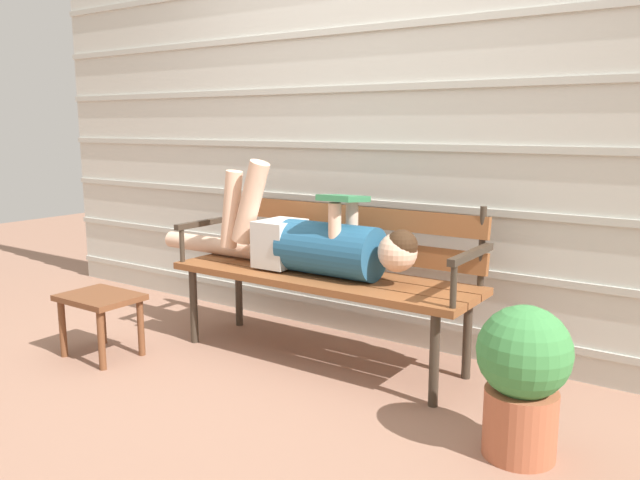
{
  "coord_description": "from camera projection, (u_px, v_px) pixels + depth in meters",
  "views": [
    {
      "loc": [
        1.82,
        -2.45,
        1.22
      ],
      "look_at": [
        0.0,
        0.19,
        0.64
      ],
      "focal_mm": 35.58,
      "sensor_mm": 36.0,
      "label": 1
    }
  ],
  "objects": [
    {
      "name": "ground_plane",
      "position": [
        299.0,
        370.0,
        3.22
      ],
      "size": [
        12.0,
        12.0,
        0.0
      ],
      "primitive_type": "plane",
      "color": "#936B56"
    },
    {
      "name": "house_siding",
      "position": [
        369.0,
        117.0,
        3.54
      ],
      "size": [
        5.26,
        0.08,
        2.54
      ],
      "color": "beige",
      "rests_on": "ground"
    },
    {
      "name": "park_bench",
      "position": [
        328.0,
        265.0,
        3.34
      ],
      "size": [
        1.68,
        0.51,
        0.85
      ],
      "color": "brown",
      "rests_on": "ground"
    },
    {
      "name": "reclining_person",
      "position": [
        308.0,
        242.0,
        3.3
      ],
      "size": [
        1.73,
        0.27,
        0.59
      ],
      "color": "#23567A"
    },
    {
      "name": "footstool",
      "position": [
        100.0,
        307.0,
        3.37
      ],
      "size": [
        0.41,
        0.31,
        0.34
      ],
      "color": "brown",
      "rests_on": "ground"
    },
    {
      "name": "potted_plant",
      "position": [
        523.0,
        375.0,
        2.33
      ],
      "size": [
        0.35,
        0.35,
        0.58
      ],
      "color": "#AD5B3D",
      "rests_on": "ground"
    }
  ]
}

